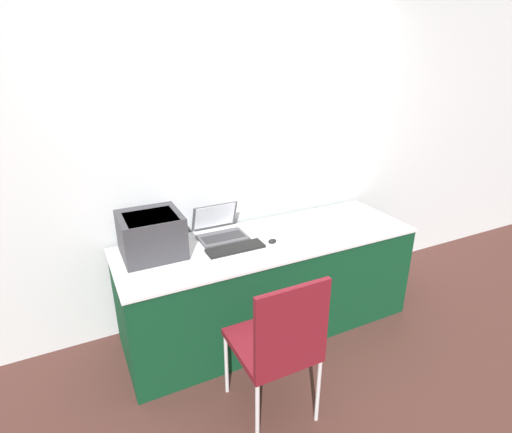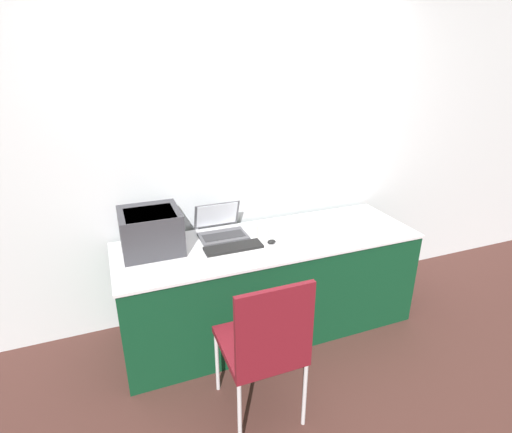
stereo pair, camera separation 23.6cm
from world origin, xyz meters
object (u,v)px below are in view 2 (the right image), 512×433
(external_keyboard, at_px, (233,247))
(coffee_cup, at_px, (262,231))
(printer, at_px, (151,229))
(laptop_left, at_px, (221,228))
(mouse, at_px, (272,242))
(chair, at_px, (265,342))

(external_keyboard, bearing_deg, coffee_cup, 21.09)
(printer, relative_size, laptop_left, 1.15)
(printer, height_order, mouse, printer)
(external_keyboard, relative_size, mouse, 6.49)
(mouse, bearing_deg, coffee_cup, 101.23)
(laptop_left, bearing_deg, external_keyboard, -87.43)
(printer, distance_m, laptop_left, 0.53)
(coffee_cup, distance_m, mouse, 0.13)
(laptop_left, bearing_deg, printer, -171.67)
(external_keyboard, xyz_separation_m, coffee_cup, (0.26, 0.10, 0.04))
(external_keyboard, xyz_separation_m, chair, (-0.07, -0.75, -0.21))
(laptop_left, distance_m, chair, 1.04)
(laptop_left, xyz_separation_m, external_keyboard, (0.01, -0.26, -0.04))
(printer, xyz_separation_m, external_keyboard, (0.53, -0.19, -0.15))
(printer, bearing_deg, mouse, -14.37)
(coffee_cup, bearing_deg, laptop_left, 148.82)
(external_keyboard, height_order, chair, chair)
(laptop_left, xyz_separation_m, mouse, (0.29, -0.28, -0.04))
(coffee_cup, relative_size, chair, 0.11)
(printer, distance_m, coffee_cup, 0.80)
(coffee_cup, bearing_deg, chair, -111.11)
(coffee_cup, bearing_deg, external_keyboard, -158.91)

